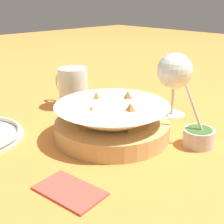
% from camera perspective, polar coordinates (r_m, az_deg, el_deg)
% --- Properties ---
extents(ground_plane, '(4.00, 4.00, 0.00)m').
position_cam_1_polar(ground_plane, '(0.66, 2.70, -5.36)').
color(ground_plane, orange).
extents(food_basket, '(0.24, 0.24, 0.09)m').
position_cam_1_polar(food_basket, '(0.67, 0.01, -1.90)').
color(food_basket, tan).
rests_on(food_basket, ground_plane).
extents(sauce_cup, '(0.07, 0.06, 0.12)m').
position_cam_1_polar(sauce_cup, '(0.66, 15.55, -4.29)').
color(sauce_cup, '#B7B7BC').
rests_on(sauce_cup, ground_plane).
extents(wine_glass, '(0.09, 0.09, 0.16)m').
position_cam_1_polar(wine_glass, '(0.79, 11.37, 7.09)').
color(wine_glass, silver).
rests_on(wine_glass, ground_plane).
extents(beer_mug, '(0.12, 0.08, 0.11)m').
position_cam_1_polar(beer_mug, '(0.86, -7.17, 4.25)').
color(beer_mug, silver).
rests_on(beer_mug, ground_plane).
extents(napkin, '(0.12, 0.08, 0.01)m').
position_cam_1_polar(napkin, '(0.50, -7.77, -13.91)').
color(napkin, '#DB4C3D').
rests_on(napkin, ground_plane).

